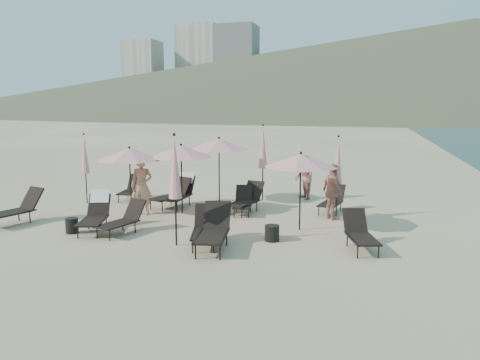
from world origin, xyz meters
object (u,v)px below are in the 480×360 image
(umbrella_open_3, at_px, (219,144))
(umbrella_closed_0, at_px, (175,168))
(umbrella_open_0, at_px, (129,154))
(umbrella_open_2, at_px, (301,161))
(lounger_10, at_px, (243,201))
(umbrella_closed_2, at_px, (85,155))
(lounger_1, at_px, (95,213))
(beachgoer_b, at_px, (304,177))
(lounger_9, at_px, (246,199))
(lounger_8, at_px, (180,191))
(lounger_0, at_px, (15,208))
(side_table_0, at_px, (72,226))
(beachgoer_c, at_px, (332,192))
(lounger_3, at_px, (205,228))
(lounger_5, at_px, (360,233))
(lounger_6, at_px, (132,189))
(beachgoer_a, at_px, (142,186))
(umbrella_open_1, at_px, (181,152))
(lounger_2, at_px, (123,219))
(umbrella_closed_3, at_px, (263,148))
(side_table_1, at_px, (272,233))
(lounger_11, at_px, (332,200))
(umbrella_closed_1, at_px, (338,161))
(lounger_7, at_px, (172,194))

(umbrella_open_3, bearing_deg, umbrella_closed_0, -82.96)
(umbrella_open_0, height_order, umbrella_open_2, umbrella_open_2)
(lounger_10, relative_size, umbrella_closed_2, 0.61)
(lounger_1, height_order, beachgoer_b, beachgoer_b)
(lounger_9, height_order, umbrella_closed_2, umbrella_closed_2)
(lounger_8, bearing_deg, lounger_0, -134.26)
(lounger_1, xyz_separation_m, lounger_8, (1.01, 3.74, 0.03))
(lounger_9, bearing_deg, umbrella_open_2, -27.50)
(side_table_0, height_order, beachgoer_c, beachgoer_c)
(lounger_3, height_order, lounger_5, lounger_3)
(umbrella_open_3, bearing_deg, beachgoer_c, -21.40)
(lounger_5, height_order, lounger_9, lounger_9)
(umbrella_closed_0, xyz_separation_m, side_table_0, (-3.28, 0.31, -1.77))
(lounger_6, xyz_separation_m, beachgoer_a, (1.58, -2.19, 0.53))
(umbrella_open_1, height_order, umbrella_open_2, umbrella_open_1)
(lounger_2, relative_size, umbrella_closed_3, 0.57)
(umbrella_closed_3, bearing_deg, lounger_9, -91.87)
(lounger_5, bearing_deg, side_table_1, 160.16)
(umbrella_open_0, height_order, side_table_0, umbrella_open_0)
(lounger_5, distance_m, umbrella_closed_0, 4.84)
(beachgoer_a, bearing_deg, side_table_1, -35.05)
(lounger_10, bearing_deg, umbrella_closed_0, -110.63)
(lounger_5, relative_size, umbrella_closed_0, 0.58)
(lounger_9, relative_size, beachgoer_c, 1.02)
(lounger_6, xyz_separation_m, lounger_11, (7.50, -0.12, -0.01))
(lounger_0, xyz_separation_m, umbrella_closed_3, (6.31, 5.54, 1.51))
(umbrella_open_2, bearing_deg, lounger_3, -135.44)
(umbrella_open_0, bearing_deg, lounger_11, 20.05)
(umbrella_open_1, bearing_deg, lounger_9, 18.55)
(umbrella_closed_0, xyz_separation_m, umbrella_closed_1, (3.68, 4.06, -0.15))
(lounger_11, bearing_deg, lounger_2, -129.83)
(lounger_7, distance_m, umbrella_closed_1, 5.89)
(lounger_7, height_order, umbrella_open_3, umbrella_open_3)
(lounger_6, bearing_deg, umbrella_open_1, -39.03)
(beachgoer_c, bearing_deg, lounger_9, 49.82)
(lounger_0, xyz_separation_m, beachgoer_a, (3.07, 2.15, 0.47))
(lounger_7, height_order, umbrella_closed_2, umbrella_closed_2)
(umbrella_closed_0, bearing_deg, lounger_8, 111.72)
(umbrella_open_0, xyz_separation_m, umbrella_open_2, (5.51, -0.32, 0.00))
(umbrella_open_3, bearing_deg, lounger_10, -49.64)
(umbrella_closed_1, bearing_deg, umbrella_closed_3, 142.53)
(lounger_3, relative_size, umbrella_open_0, 0.76)
(umbrella_open_0, height_order, umbrella_closed_1, umbrella_closed_1)
(lounger_0, relative_size, side_table_1, 4.51)
(lounger_0, height_order, umbrella_open_0, umbrella_open_0)
(lounger_9, xyz_separation_m, umbrella_closed_1, (2.96, -0.08, 1.37))
(umbrella_closed_2, xyz_separation_m, side_table_1, (7.53, -2.98, -1.57))
(umbrella_closed_2, bearing_deg, beachgoer_b, 20.68)
(umbrella_open_1, bearing_deg, lounger_3, -58.28)
(lounger_3, height_order, lounger_11, lounger_3)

